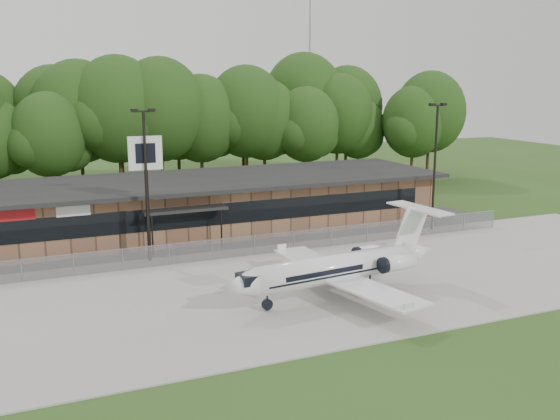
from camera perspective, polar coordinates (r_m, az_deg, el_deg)
name	(u,v)px	position (r m, az deg, el deg)	size (l,w,h in m)	color
ground	(329,343)	(29.85, 4.48, -12.05)	(160.00, 160.00, 0.00)	#314B1B
apron	(265,290)	(36.60, -1.35, -7.33)	(64.00, 18.00, 0.08)	#9E9B93
parking_lot	(208,243)	(47.02, -6.56, -3.03)	(50.00, 9.00, 0.06)	#383835
terminal	(192,204)	(50.70, -8.06, 0.52)	(41.00, 11.65, 4.30)	#906648
fence	(227,248)	(42.67, -4.85, -3.51)	(46.00, 0.04, 1.52)	gray
treeline	(145,123)	(67.49, -12.25, 7.75)	(72.00, 12.00, 15.00)	#183811
radio_mast	(309,75)	(80.05, 2.71, 12.21)	(0.20, 0.20, 25.00)	gray
light_pole_mid	(146,174)	(41.80, -12.16, 3.23)	(1.55, 0.30, 10.23)	black
light_pole_right	(435,157)	(51.31, 14.00, 4.72)	(1.55, 0.30, 10.23)	black
business_jet	(340,269)	(35.17, 5.53, -5.35)	(14.10, 12.59, 4.74)	white
pole_sign	(146,166)	(42.03, -12.17, 3.92)	(2.22, 0.34, 8.43)	black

